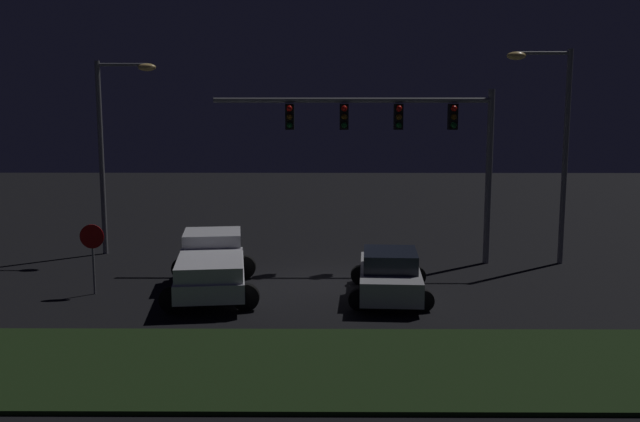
# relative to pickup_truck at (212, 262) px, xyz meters

# --- Properties ---
(ground_plane) EXTENTS (80.00, 80.00, 0.00)m
(ground_plane) POSITION_rel_pickup_truck_xyz_m (3.49, 1.65, -1.00)
(ground_plane) COLOR black
(grass_median) EXTENTS (27.56, 5.01, 0.10)m
(grass_median) POSITION_rel_pickup_truck_xyz_m (3.49, -6.46, -0.95)
(grass_median) COLOR black
(grass_median) RESTS_ON ground_plane
(pickup_truck) EXTENTS (3.33, 5.61, 1.80)m
(pickup_truck) POSITION_rel_pickup_truck_xyz_m (0.00, 0.00, 0.00)
(pickup_truck) COLOR silver
(pickup_truck) RESTS_ON ground_plane
(car_sedan) EXTENTS (2.66, 4.50, 1.51)m
(car_sedan) POSITION_rel_pickup_truck_xyz_m (5.58, -0.52, -0.26)
(car_sedan) COLOR #B7B7BC
(car_sedan) RESTS_ON ground_plane
(traffic_signal_gantry) EXTENTS (10.32, 0.56, 6.50)m
(traffic_signal_gantry) POSITION_rel_pickup_truck_xyz_m (6.32, 4.34, 4.03)
(traffic_signal_gantry) COLOR slate
(traffic_signal_gantry) RESTS_ON ground_plane
(street_lamp_left) EXTENTS (2.39, 0.44, 7.63)m
(street_lamp_left) POSITION_rel_pickup_truck_xyz_m (-4.79, 5.99, 3.83)
(street_lamp_left) COLOR slate
(street_lamp_left) RESTS_ON ground_plane
(street_lamp_right) EXTENTS (2.41, 0.44, 7.94)m
(street_lamp_right) POSITION_rel_pickup_truck_xyz_m (12.00, 4.33, 4.00)
(street_lamp_right) COLOR slate
(street_lamp_right) RESTS_ON ground_plane
(stop_sign) EXTENTS (0.76, 0.08, 2.23)m
(stop_sign) POSITION_rel_pickup_truck_xyz_m (-3.69, -0.19, 0.56)
(stop_sign) COLOR slate
(stop_sign) RESTS_ON ground_plane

